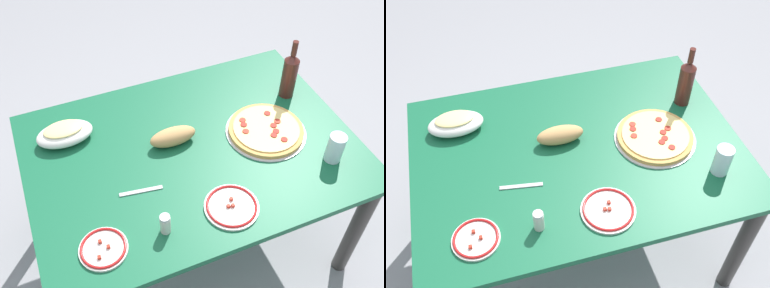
% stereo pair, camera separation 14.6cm
% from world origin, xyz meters
% --- Properties ---
extents(ground_plane, '(8.00, 8.00, 0.00)m').
position_xyz_m(ground_plane, '(0.00, 0.00, 0.00)').
color(ground_plane, gray).
rests_on(ground_plane, ground).
extents(dining_table, '(1.39, 1.00, 0.71)m').
position_xyz_m(dining_table, '(0.00, 0.00, 0.61)').
color(dining_table, '#145938').
rests_on(dining_table, ground).
extents(pepperoni_pizza, '(0.35, 0.35, 0.03)m').
position_xyz_m(pepperoni_pizza, '(0.34, -0.03, 0.72)').
color(pepperoni_pizza, '#B7B7BC').
rests_on(pepperoni_pizza, dining_table).
extents(baked_pasta_dish, '(0.24, 0.15, 0.08)m').
position_xyz_m(baked_pasta_dish, '(-0.48, 0.26, 0.75)').
color(baked_pasta_dish, white).
rests_on(baked_pasta_dish, dining_table).
extents(wine_bottle, '(0.07, 0.07, 0.30)m').
position_xyz_m(wine_bottle, '(0.55, 0.16, 0.82)').
color(wine_bottle, '#471E19').
rests_on(wine_bottle, dining_table).
extents(water_glass, '(0.07, 0.07, 0.13)m').
position_xyz_m(water_glass, '(0.52, -0.27, 0.77)').
color(water_glass, silver).
rests_on(water_glass, dining_table).
extents(side_plate_near, '(0.17, 0.17, 0.02)m').
position_xyz_m(side_plate_near, '(-0.47, -0.32, 0.71)').
color(side_plate_near, white).
rests_on(side_plate_near, dining_table).
extents(side_plate_far, '(0.21, 0.21, 0.02)m').
position_xyz_m(side_plate_far, '(0.02, -0.34, 0.71)').
color(side_plate_far, white).
rests_on(side_plate_far, dining_table).
extents(bread_loaf, '(0.20, 0.09, 0.08)m').
position_xyz_m(bread_loaf, '(-0.06, 0.06, 0.74)').
color(bread_loaf, tan).
rests_on(bread_loaf, dining_table).
extents(spice_shaker, '(0.04, 0.04, 0.09)m').
position_xyz_m(spice_shaker, '(-0.24, -0.33, 0.75)').
color(spice_shaker, silver).
rests_on(spice_shaker, dining_table).
extents(fork_left, '(0.17, 0.04, 0.00)m').
position_xyz_m(fork_left, '(-0.27, -0.13, 0.71)').
color(fork_left, '#B7B7BC').
rests_on(fork_left, dining_table).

